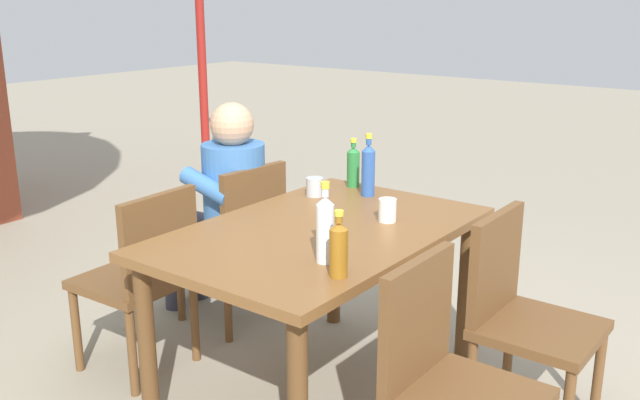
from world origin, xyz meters
TOP-DOWN VIEW (x-y plane):
  - ground_plane at (0.00, 0.00)m, footprint 24.00×24.00m
  - dining_table at (0.00, 0.00)m, footprint 1.41×0.91m
  - chair_far_right at (0.31, 0.76)m, footprint 0.47×0.47m
  - chair_near_left at (-0.32, -0.76)m, footprint 0.44×0.44m
  - chair_near_right at (0.32, -0.76)m, footprint 0.44×0.44m
  - chair_far_left at (-0.31, 0.76)m, footprint 0.46×0.46m
  - person_in_white_shirt at (0.32, 0.87)m, footprint 0.47×0.61m
  - bottle_blue at (0.53, 0.11)m, footprint 0.06×0.06m
  - bottle_clear at (-0.30, -0.25)m, footprint 0.06×0.06m
  - bottle_amber at (-0.38, -0.36)m, footprint 0.06×0.06m
  - bottle_green at (0.63, 0.27)m, footprint 0.06×0.06m
  - cup_white at (0.24, -0.17)m, footprint 0.08×0.08m
  - cup_steel at (0.38, 0.31)m, footprint 0.08×0.08m

SIDE VIEW (x-z plane):
  - ground_plane at x=0.00m, z-range 0.00..0.00m
  - chair_far_right at x=0.31m, z-range 0.05..0.92m
  - chair_near_left at x=-0.32m, z-range 0.05..0.92m
  - chair_near_right at x=0.32m, z-range 0.05..0.92m
  - chair_far_left at x=-0.31m, z-range 0.05..0.92m
  - person_in_white_shirt at x=0.32m, z-range 0.07..1.25m
  - dining_table at x=0.00m, z-range 0.28..1.04m
  - cup_steel at x=0.38m, z-range 0.77..0.85m
  - cup_white at x=0.24m, z-range 0.77..0.86m
  - bottle_amber at x=-0.38m, z-range 0.75..0.98m
  - bottle_green at x=0.63m, z-range 0.75..0.99m
  - bottle_clear at x=-0.30m, z-range 0.74..1.04m
  - bottle_blue at x=0.53m, z-range 0.74..1.05m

